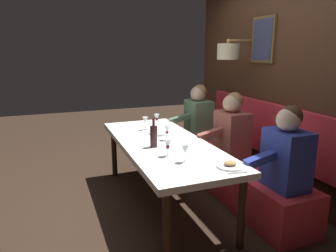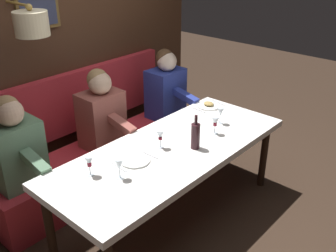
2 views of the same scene
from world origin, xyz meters
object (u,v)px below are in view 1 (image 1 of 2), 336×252
(diner_nearest, at_px, (287,151))
(wine_glass_4, at_px, (168,145))
(wine_bottle, at_px, (154,136))
(wine_glass_3, at_px, (157,118))
(diner_middle, at_px, (198,114))
(diner_near, at_px, (232,128))
(wine_glass_0, at_px, (145,121))
(wine_glass_1, at_px, (167,130))
(dining_table, at_px, (163,148))
(wine_glass_2, at_px, (185,150))

(diner_nearest, height_order, wine_glass_4, diner_nearest)
(wine_bottle, bearing_deg, wine_glass_3, 68.85)
(diner_nearest, distance_m, diner_middle, 1.83)
(diner_near, distance_m, wine_bottle, 1.05)
(wine_glass_0, bearing_deg, diner_near, -32.39)
(diner_nearest, bearing_deg, wine_glass_0, 120.95)
(diner_near, distance_m, wine_glass_1, 0.82)
(dining_table, height_order, wine_glass_3, wine_glass_3)
(diner_nearest, relative_size, wine_glass_3, 4.82)
(wine_glass_3, relative_size, wine_bottle, 0.55)
(dining_table, height_order, wine_bottle, wine_bottle)
(diner_middle, bearing_deg, diner_near, -90.00)
(wine_glass_1, distance_m, wine_glass_4, 0.55)
(diner_nearest, xyz_separation_m, diner_middle, (0.00, 1.83, 0.00))
(diner_nearest, xyz_separation_m, wine_glass_2, (-0.92, 0.25, 0.04))
(wine_glass_1, bearing_deg, wine_glass_3, 80.83)
(diner_nearest, height_order, wine_glass_2, diner_nearest)
(diner_middle, height_order, wine_glass_4, diner_middle)
(diner_middle, xyz_separation_m, wine_glass_0, (-0.90, -0.32, 0.04))
(diner_nearest, bearing_deg, diner_middle, 90.00)
(wine_glass_0, height_order, wine_glass_4, same)
(diner_near, xyz_separation_m, wine_glass_4, (-1.00, -0.48, 0.04))
(diner_near, distance_m, wine_glass_3, 0.99)
(wine_glass_3, bearing_deg, wine_glass_1, -99.17)
(diner_nearest, distance_m, wine_bottle, 1.30)
(wine_glass_3, bearing_deg, diner_middle, 15.95)
(diner_near, distance_m, diner_middle, 0.90)
(dining_table, relative_size, diner_nearest, 2.83)
(wine_glass_0, relative_size, wine_glass_2, 1.00)
(dining_table, distance_m, diner_middle, 1.28)
(diner_near, height_order, wine_glass_3, diner_near)
(wine_glass_0, height_order, wine_glass_3, same)
(wine_glass_2, distance_m, wine_glass_3, 1.39)
(wine_bottle, bearing_deg, wine_glass_0, 79.70)
(diner_nearest, relative_size, wine_glass_0, 4.82)
(diner_near, relative_size, wine_glass_3, 4.82)
(diner_near, bearing_deg, wine_bottle, -171.71)
(dining_table, bearing_deg, diner_near, 1.53)
(dining_table, distance_m, wine_glass_4, 0.50)
(wine_glass_0, distance_m, wine_bottle, 0.74)
(diner_nearest, xyz_separation_m, wine_glass_4, (-1.00, 0.46, 0.04))
(wine_glass_2, bearing_deg, wine_glass_3, 81.39)
(wine_glass_4, bearing_deg, diner_near, 25.35)
(dining_table, height_order, diner_near, diner_near)
(diner_nearest, height_order, diner_near, same)
(dining_table, relative_size, wine_glass_2, 13.63)
(diner_middle, bearing_deg, wine_glass_3, -164.05)
(wine_glass_0, xyz_separation_m, wine_glass_4, (-0.10, -1.05, -0.00))
(wine_glass_2, bearing_deg, diner_near, 36.65)
(wine_glass_0, bearing_deg, diner_middle, 19.66)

